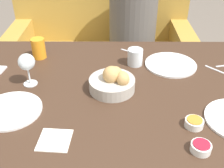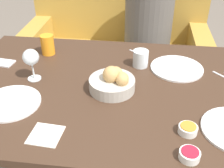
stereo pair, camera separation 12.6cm
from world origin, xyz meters
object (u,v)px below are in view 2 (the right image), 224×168
Objects in this scene: bread_basket at (113,82)px; napkin at (46,135)px; couch at (117,57)px; water_tumbler at (141,58)px; wine_glass at (31,58)px; jam_bowl_honey at (188,129)px; juice_glass at (48,45)px; cell_phone at (0,62)px; plate_far_center at (177,68)px; plate_near_left at (10,103)px; seated_person at (146,49)px; spoon_coffee at (138,53)px; jam_bowl_berry at (190,155)px.

bread_basket is 1.69× the size of napkin.
water_tumbler is at bearing -76.37° from couch.
jam_bowl_honey is (0.69, -0.29, -0.10)m from wine_glass.
jam_bowl_honey is (0.71, -0.56, -0.04)m from juice_glass.
water_tumbler is at bearing 4.92° from cell_phone.
wine_glass is (0.02, -0.27, 0.06)m from juice_glass.
couch is 1.08m from plate_far_center.
juice_glass is at bearing -110.20° from couch.
bread_basket is 0.81× the size of plate_near_left.
plate_near_left is 2.08× the size of napkin.
seated_person reaches higher than couch.
water_tumbler is (0.11, 0.24, -0.00)m from bread_basket.
plate_far_center is (0.40, -0.90, 0.44)m from couch.
couch is 7.02× the size of bread_basket.
cell_phone is at bearing 155.90° from jam_bowl_honey.
wine_glass is 0.29m from cell_phone.
seated_person is 4.31× the size of plate_far_center.
couch is at bearing 75.27° from wine_glass.
seated_person is 9.33× the size of napkin.
bread_basket is at bearing -37.69° from juice_glass.
plate_far_center is at bearing 90.99° from jam_bowl_honey.
juice_glass is at bearing 173.05° from plate_far_center.
cell_phone reaches higher than napkin.
water_tumbler is at bearing 36.61° from plate_near_left.
napkin is at bearing -38.50° from plate_near_left.
plate_near_left is 2.33× the size of juice_glass.
couch reaches higher than juice_glass.
seated_person is at bearing 81.45° from bread_basket.
jam_bowl_honey reaches higher than spoon_coffee.
couch reaches higher than plate_far_center.
spoon_coffee is at bearing 96.46° from water_tumbler.
jam_bowl_honey is at bearing -22.57° from wine_glass.
spoon_coffee is (-0.21, 0.62, -0.01)m from jam_bowl_honey.
plate_far_center is at bearing 14.81° from wine_glass.
plate_near_left is (-0.42, -0.16, -0.04)m from bread_basket.
plate_near_left is 0.47m from juice_glass.
jam_bowl_berry reaches higher than plate_far_center.
spoon_coffee is (0.20, -0.75, 0.43)m from couch.
water_tumbler is 0.54× the size of cell_phone.
jam_bowl_berry is at bearing -44.11° from juice_glass.
plate_near_left is (-0.32, -1.28, 0.44)m from couch.
juice_glass reaches higher than jam_bowl_berry.
plate_near_left is at bearing -151.85° from plate_far_center.
couch is at bearing 104.94° from spoon_coffee.
plate_far_center is 0.72m from wine_glass.
jam_bowl_berry is at bearing -74.78° from spoon_coffee.
water_tumbler reaches higher than jam_bowl_honey.
spoon_coffee is (0.51, 0.53, -0.00)m from plate_near_left.
napkin is at bearing -113.58° from spoon_coffee.
spoon_coffee is 0.89× the size of napkin.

